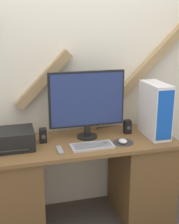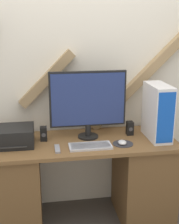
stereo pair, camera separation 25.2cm
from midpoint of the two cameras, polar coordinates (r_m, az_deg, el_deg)
wall_back at (r=2.77m, az=-0.22°, el=8.85°), size 6.40×0.18×2.84m
desk at (r=2.74m, az=1.03°, el=-12.54°), size 1.59×0.60×0.76m
monitor at (r=2.57m, az=2.51°, el=1.95°), size 0.64×0.17×0.57m
keyboard at (r=2.46m, az=3.10°, el=-6.30°), size 0.34×0.15×0.02m
mousepad at (r=2.56m, az=8.96°, el=-5.81°), size 0.17×0.17×0.00m
mouse at (r=2.53m, az=8.86°, el=-5.57°), size 0.07×0.08×0.03m
computer_tower at (r=2.67m, az=15.03°, el=-0.02°), size 0.16×0.36×0.46m
printer at (r=2.54m, az=-11.36°, el=-4.44°), size 0.35×0.28×0.15m
speaker_left at (r=2.59m, az=-5.67°, el=-4.03°), size 0.06×0.07×0.12m
speaker_right at (r=2.75m, az=10.00°, el=-2.97°), size 0.06×0.07×0.12m
remote_control at (r=2.42m, az=-2.94°, el=-6.80°), size 0.04×0.15×0.02m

